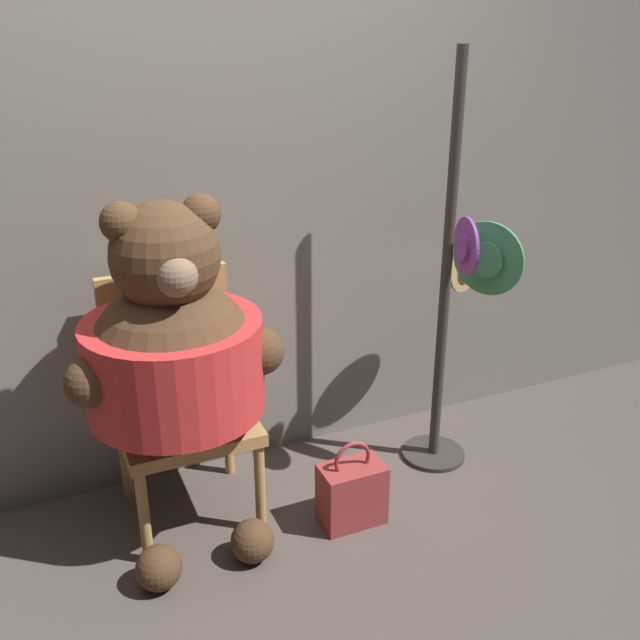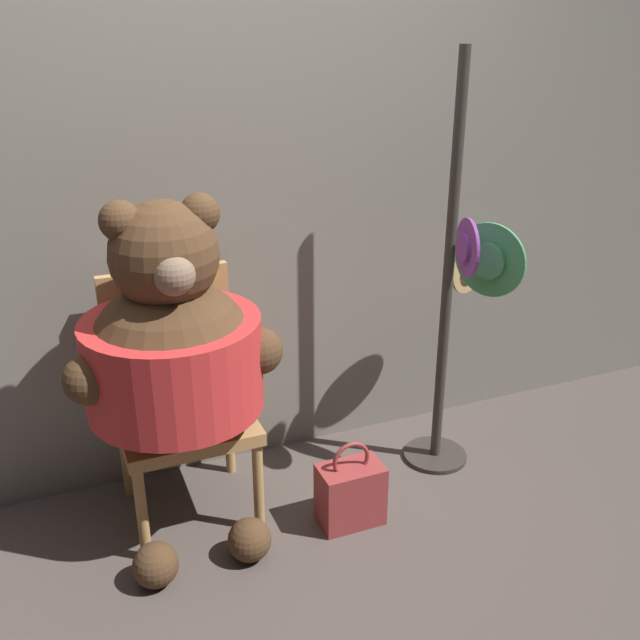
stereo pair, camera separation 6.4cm
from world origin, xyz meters
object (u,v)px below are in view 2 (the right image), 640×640
at_px(chair, 179,391).
at_px(hat_display_rack, 459,301).
at_px(handbag_on_ground, 350,493).
at_px(teddy_bear, 173,353).

relative_size(chair, hat_display_rack, 0.55).
bearing_deg(handbag_on_ground, hat_display_rack, 20.32).
relative_size(teddy_bear, hat_display_rack, 0.75).
xyz_separation_m(hat_display_rack, handbag_on_ground, (-0.57, -0.21, -0.63)).
bearing_deg(chair, hat_display_rack, -8.69).
bearing_deg(chair, teddy_bear, -102.16).
distance_m(chair, hat_display_rack, 1.17).
height_order(chair, teddy_bear, teddy_bear).
relative_size(teddy_bear, handbag_on_ground, 3.61).
xyz_separation_m(chair, handbag_on_ground, (0.56, -0.38, -0.37)).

